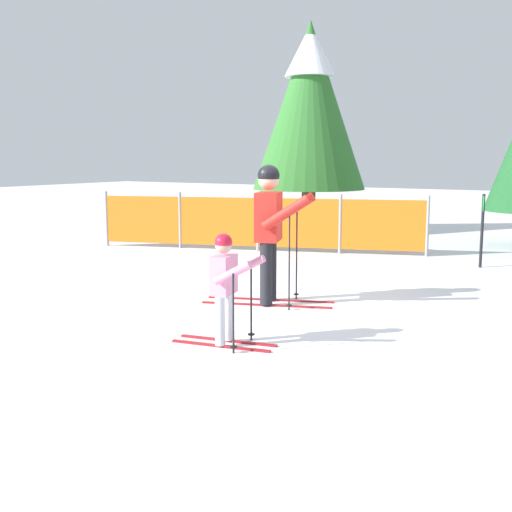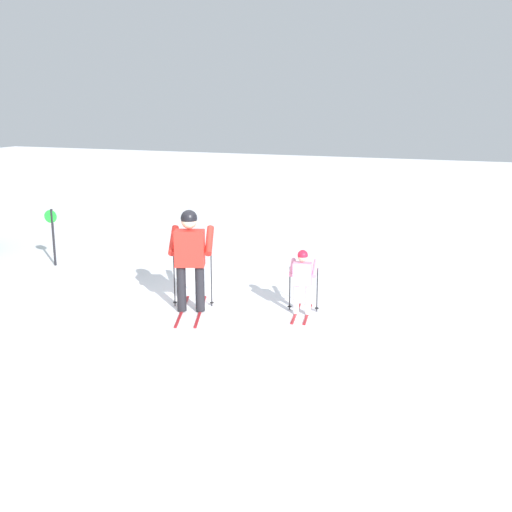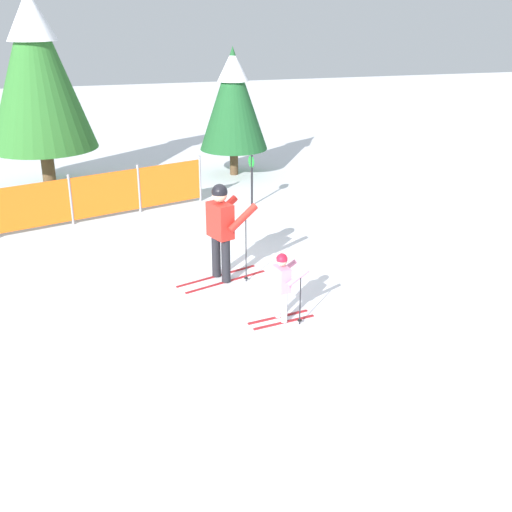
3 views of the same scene
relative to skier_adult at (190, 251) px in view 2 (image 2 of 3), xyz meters
The scene contains 4 objects.
ground_plane 1.07m from the skier_adult, 19.45° to the left, with size 60.00×60.00×0.00m, color white.
skier_adult is the anchor object (origin of this frame).
skier_child 1.93m from the skier_adult, 73.89° to the right, with size 1.07×0.53×1.12m.
trail_marker 4.52m from the skier_adult, 67.66° to the left, with size 0.07×0.28×1.24m.
Camera 2 is at (-9.50, -4.83, 3.54)m, focal length 45.00 mm.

